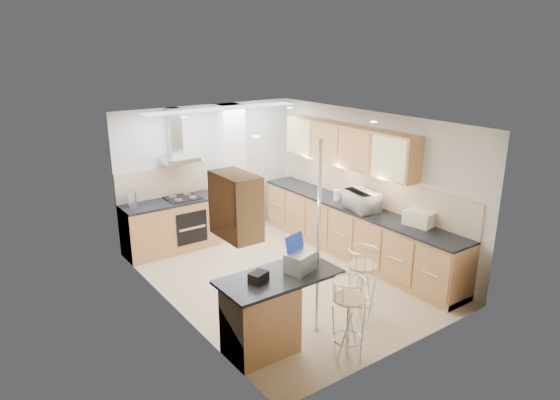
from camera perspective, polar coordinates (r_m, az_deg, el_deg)
ground at (r=8.02m, az=0.42°, el=-8.87°), size 4.80×4.80×0.00m
room_shell at (r=7.94m, az=0.74°, el=2.75°), size 3.64×4.84×2.51m
right_counter at (r=8.73m, az=8.43°, el=-3.51°), size 0.63×4.40×0.92m
back_counter at (r=9.11m, az=-12.30°, el=-2.83°), size 1.70×0.63×0.92m
peninsula at (r=6.18m, az=-0.11°, el=-12.49°), size 1.47×0.72×0.94m
microwave at (r=8.31m, az=9.40°, el=-0.10°), size 0.51×0.66×0.33m
laptop at (r=6.03m, az=2.32°, el=-7.10°), size 0.40×0.34×0.24m
bag at (r=5.80m, az=-2.47°, el=-8.78°), size 0.25×0.22×0.12m
bar_stool_near at (r=6.03m, az=7.83°, el=-13.21°), size 0.49×0.49×1.00m
bar_stool_end at (r=6.83m, az=9.31°, el=-9.37°), size 0.58×0.58×1.01m
jar_a at (r=8.80m, az=6.54°, el=0.55°), size 0.12×0.12×0.19m
jar_b at (r=8.99m, az=7.44°, el=0.71°), size 0.13×0.13×0.13m
jar_c at (r=8.50m, az=9.46°, el=-0.11°), size 0.14×0.14×0.21m
jar_d at (r=7.94m, az=14.23°, el=-2.03°), size 0.12×0.12×0.13m
bread_bin at (r=7.86m, az=15.70°, el=-1.97°), size 0.40×0.47×0.22m
kettle at (r=8.78m, az=-16.60°, el=0.05°), size 0.16×0.16×0.24m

